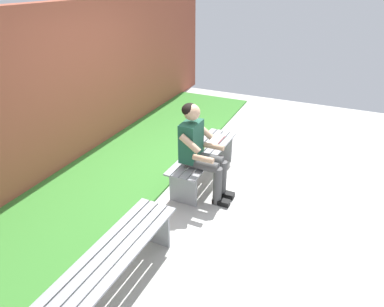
{
  "coord_description": "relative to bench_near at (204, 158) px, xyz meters",
  "views": [
    {
      "loc": [
        3.76,
        1.53,
        2.57
      ],
      "look_at": [
        0.73,
        0.15,
        0.8
      ],
      "focal_mm": 31.17,
      "sensor_mm": 36.0,
      "label": 1
    }
  ],
  "objects": [
    {
      "name": "ground_plane",
      "position": [
        1.05,
        1.0,
        -0.35
      ],
      "size": [
        10.0,
        7.0,
        0.04
      ],
      "primitive_type": "cube",
      "color": "#B2B2AD"
    },
    {
      "name": "grass_strip",
      "position": [
        1.05,
        -1.46,
        -0.32
      ],
      "size": [
        9.0,
        2.21,
        0.03
      ],
      "primitive_type": "cube",
      "color": "#387A2D",
      "rests_on": "ground"
    },
    {
      "name": "brick_wall",
      "position": [
        0.5,
        -2.14,
        0.81
      ],
      "size": [
        9.5,
        0.24,
        2.28
      ],
      "primitive_type": "cube",
      "color": "#9E4C38",
      "rests_on": "ground"
    },
    {
      "name": "bench_near",
      "position": [
        0.0,
        0.0,
        0.0
      ],
      "size": [
        1.54,
        0.45,
        0.45
      ],
      "rotation": [
        0.0,
        0.0,
        -0.02
      ],
      "color": "gray",
      "rests_on": "ground"
    },
    {
      "name": "bench_far",
      "position": [
        2.09,
        -0.0,
        0.0
      ],
      "size": [
        1.6,
        0.45,
        0.45
      ],
      "rotation": [
        0.0,
        0.0,
        -0.02
      ],
      "color": "gray",
      "rests_on": "ground"
    },
    {
      "name": "person_seated",
      "position": [
        0.38,
        0.1,
        0.35
      ],
      "size": [
        0.5,
        0.69,
        1.25
      ],
      "color": "#1E513D",
      "rests_on": "ground"
    },
    {
      "name": "apple",
      "position": [
        -0.04,
        -0.04,
        0.15
      ],
      "size": [
        0.07,
        0.07,
        0.07
      ],
      "primitive_type": "sphere",
      "color": "#72B738",
      "rests_on": "bench_near"
    },
    {
      "name": "book_open",
      "position": [
        -0.36,
        0.03,
        0.12
      ],
      "size": [
        0.42,
        0.17,
        0.02
      ],
      "rotation": [
        0.0,
        0.0,
        -0.02
      ],
      "color": "white",
      "rests_on": "bench_near"
    }
  ]
}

